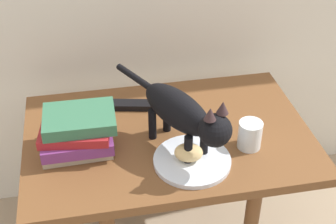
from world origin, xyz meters
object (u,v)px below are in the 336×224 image
Objects in this scene: plate at (192,161)px; tv_remote at (129,105)px; book_stack at (77,133)px; candle_jar at (250,136)px; side_table at (168,152)px; bread_roll at (189,153)px; cat at (184,114)px.

tv_remote reaches higher than plate.
tv_remote is (-0.14, 0.30, 0.00)m from plate.
candle_jar is (0.49, -0.08, -0.02)m from book_stack.
tv_remote is at bearing 140.56° from candle_jar.
book_stack is 2.63× the size of candle_jar.
candle_jar is (0.18, 0.04, 0.03)m from plate.
side_table is at bearing 154.58° from candle_jar.
plate is 1.47× the size of tv_remote.
tv_remote is (-0.13, 0.30, -0.03)m from bread_roll.
bread_roll is 0.53× the size of tv_remote.
cat reaches higher than side_table.
candle_jar is 0.42m from tv_remote.
book_stack is 1.49× the size of tv_remote.
bread_roll is (-0.01, -0.00, 0.03)m from plate.
bread_roll is at bearing -87.01° from cat.
cat is at bearing -72.84° from side_table.
book_stack is at bearing -174.64° from side_table.
side_table is 0.30m from book_stack.
side_table is 10.87× the size of bread_roll.
candle_jar reaches higher than tv_remote.
cat reaches higher than book_stack.
bread_roll is at bearing -21.77° from book_stack.
side_table is 2.02× the size of cat.
plate is 0.14m from cat.
cat is (0.03, -0.09, 0.21)m from side_table.
candle_jar is (0.22, -0.11, 0.11)m from side_table.
plate is 0.34m from book_stack.
candle_jar is at bearing 12.25° from plate.
plate is at bearing 1.52° from bread_roll.
cat is 0.30m from tv_remote.
candle_jar is (0.19, -0.02, -0.09)m from cat.
candle_jar is 0.57× the size of tv_remote.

